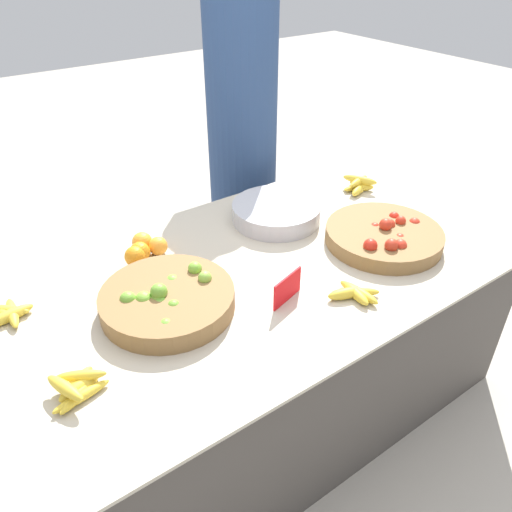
{
  "coord_description": "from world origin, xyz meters",
  "views": [
    {
      "loc": [
        -0.8,
        -1.12,
        1.62
      ],
      "look_at": [
        0.0,
        0.0,
        0.7
      ],
      "focal_mm": 35.0,
      "sensor_mm": 36.0,
      "label": 1
    }
  ],
  "objects_px": {
    "lime_bowl": "(167,300)",
    "metal_bowl": "(276,212)",
    "price_sign": "(287,288)",
    "vendor_person": "(242,146)",
    "tomato_basket": "(384,236)"
  },
  "relations": [
    {
      "from": "price_sign",
      "to": "vendor_person",
      "type": "bearing_deg",
      "value": 46.43
    },
    {
      "from": "tomato_basket",
      "to": "metal_bowl",
      "type": "height_order",
      "value": "tomato_basket"
    },
    {
      "from": "lime_bowl",
      "to": "metal_bowl",
      "type": "height_order",
      "value": "lime_bowl"
    },
    {
      "from": "tomato_basket",
      "to": "vendor_person",
      "type": "bearing_deg",
      "value": 89.06
    },
    {
      "from": "lime_bowl",
      "to": "price_sign",
      "type": "relative_size",
      "value": 3.08
    },
    {
      "from": "tomato_basket",
      "to": "metal_bowl",
      "type": "distance_m",
      "value": 0.42
    },
    {
      "from": "tomato_basket",
      "to": "lime_bowl",
      "type": "bearing_deg",
      "value": 171.68
    },
    {
      "from": "lime_bowl",
      "to": "vendor_person",
      "type": "distance_m",
      "value": 1.16
    },
    {
      "from": "lime_bowl",
      "to": "metal_bowl",
      "type": "relative_size",
      "value": 1.17
    },
    {
      "from": "metal_bowl",
      "to": "vendor_person",
      "type": "distance_m",
      "value": 0.62
    },
    {
      "from": "metal_bowl",
      "to": "price_sign",
      "type": "height_order",
      "value": "price_sign"
    },
    {
      "from": "price_sign",
      "to": "lime_bowl",
      "type": "bearing_deg",
      "value": 134.5
    },
    {
      "from": "metal_bowl",
      "to": "vendor_person",
      "type": "xyz_separation_m",
      "value": [
        0.23,
        0.58,
        0.03
      ]
    },
    {
      "from": "metal_bowl",
      "to": "price_sign",
      "type": "bearing_deg",
      "value": -123.41
    },
    {
      "from": "metal_bowl",
      "to": "vendor_person",
      "type": "relative_size",
      "value": 0.22
    }
  ]
}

